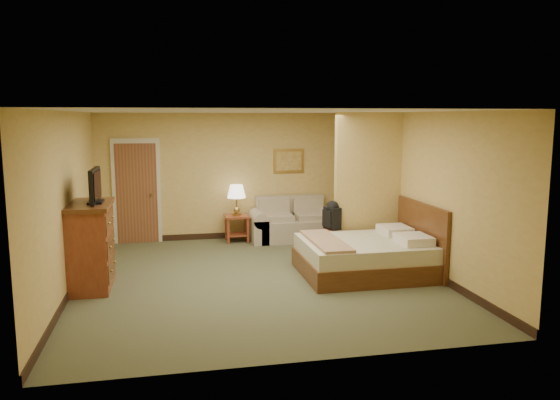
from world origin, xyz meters
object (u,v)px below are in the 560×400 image
object	(u,v)px
loveseat	(293,226)
coffee_table	(326,240)
bed	(369,255)
dresser	(91,245)

from	to	relation	value
loveseat	coffee_table	size ratio (longest dim) A/B	2.38
loveseat	coffee_table	bearing A→B (deg)	-81.54
bed	dresser	bearing A→B (deg)	177.66
loveseat	dresser	size ratio (longest dim) A/B	1.38
dresser	bed	size ratio (longest dim) A/B	0.62
coffee_table	bed	bearing A→B (deg)	-68.98
coffee_table	bed	distance (m)	1.16
coffee_table	bed	xyz separation A→B (m)	(0.41, -1.08, -0.02)
dresser	bed	xyz separation A→B (m)	(4.29, -0.18, -0.33)
loveseat	dresser	xyz separation A→B (m)	(-3.64, -2.50, 0.35)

